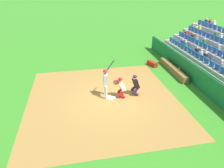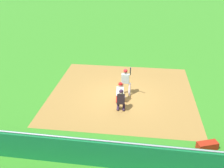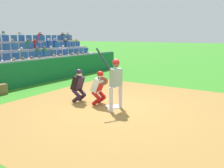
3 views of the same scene
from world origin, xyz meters
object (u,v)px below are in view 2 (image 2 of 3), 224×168
object	(u,v)px
dugout_bench	(176,159)
water_bottle_on_bench	(156,150)
home_plate_umpire	(121,99)
home_plate_marker	(121,96)
batter_at_plate	(125,79)
equipment_duffel_bag	(207,146)
catcher_crouching	(120,91)

from	to	relation	value
dugout_bench	water_bottle_on_bench	size ratio (longest dim) A/B	15.11
home_plate_umpire	water_bottle_on_bench	world-z (taller)	home_plate_umpire
dugout_bench	home_plate_marker	bearing A→B (deg)	119.06
home_plate_marker	dugout_bench	size ratio (longest dim) A/B	0.11
home_plate_marker	water_bottle_on_bench	size ratio (longest dim) A/B	1.67
home_plate_umpire	batter_at_plate	bearing A→B (deg)	87.49
batter_at_plate	home_plate_umpire	bearing A→B (deg)	-92.51
home_plate_umpire	dugout_bench	world-z (taller)	home_plate_umpire
home_plate_umpire	home_plate_marker	bearing A→B (deg)	95.58
home_plate_marker	batter_at_plate	xyz separation A→B (m)	(0.22, 0.26, 1.08)
water_bottle_on_bench	home_plate_umpire	bearing A→B (deg)	116.95
water_bottle_on_bench	equipment_duffel_bag	size ratio (longest dim) A/B	0.28
equipment_duffel_bag	home_plate_umpire	bearing A→B (deg)	127.57
catcher_crouching	home_plate_umpire	size ratio (longest dim) A/B	0.99
batter_at_plate	catcher_crouching	bearing A→B (deg)	-103.97
catcher_crouching	dugout_bench	xyz separation A→B (m)	(2.86, -4.57, -0.50)
home_plate_marker	home_plate_umpire	xyz separation A→B (m)	(0.14, -1.47, 0.69)
batter_at_plate	equipment_duffel_bag	xyz separation A→B (m)	(4.10, -4.34, -0.92)
home_plate_marker	catcher_crouching	bearing A→B (deg)	-89.20
catcher_crouching	water_bottle_on_bench	size ratio (longest dim) A/B	4.89
batter_at_plate	dugout_bench	world-z (taller)	batter_at_plate
home_plate_marker	home_plate_umpire	bearing A→B (deg)	-84.42
home_plate_umpire	dugout_bench	distance (m)	4.61
home_plate_marker	home_plate_umpire	size ratio (longest dim) A/B	0.34
catcher_crouching	equipment_duffel_bag	bearing A→B (deg)	-39.00
catcher_crouching	home_plate_umpire	distance (m)	0.89
equipment_duffel_bag	batter_at_plate	bearing A→B (deg)	112.94
catcher_crouching	equipment_duffel_bag	xyz separation A→B (m)	(4.31, -3.49, -0.54)
batter_at_plate	water_bottle_on_bench	bearing A→B (deg)	-71.65
batter_at_plate	catcher_crouching	world-z (taller)	batter_at_plate
catcher_crouching	home_plate_umpire	world-z (taller)	home_plate_umpire
home_plate_marker	home_plate_umpire	world-z (taller)	home_plate_umpire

